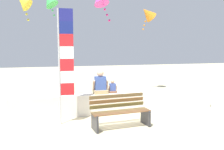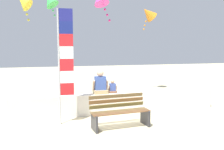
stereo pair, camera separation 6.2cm
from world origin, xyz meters
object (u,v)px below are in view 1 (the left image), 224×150
flag_banner (64,58)px  kite_green (50,1)px  park_bench (120,112)px  person_adult (100,84)px  kite_yellow (23,3)px  person_child (113,88)px  kite_orange (147,13)px

flag_banner → kite_green: bearing=94.8°
park_bench → kite_green: size_ratio=1.85×
person_adult → flag_banner: (-1.21, -0.80, 0.92)m
person_adult → kite_green: (-1.48, 2.41, 3.01)m
person_adult → park_bench: bearing=-81.0°
person_adult → kite_yellow: bearing=156.0°
person_adult → kite_yellow: kite_yellow is taller
person_adult → flag_banner: 1.72m
person_adult → kite_yellow: (-2.36, 1.05, 2.68)m
person_child → kite_yellow: 4.09m
kite_yellow → kite_green: (0.88, 1.36, 0.33)m
kite_yellow → kite_green: kite_green is taller
person_child → flag_banner: 2.10m
flag_banner → kite_orange: 6.19m
kite_orange → kite_green: size_ratio=1.29×
park_bench → kite_yellow: (-2.59, 2.52, 3.25)m
kite_yellow → kite_green: size_ratio=0.96×
person_child → kite_green: kite_green is taller
kite_orange → kite_green: (-4.51, -0.89, 0.24)m
flag_banner → person_adult: bearing=33.5°
kite_green → person_child: bearing=-51.8°
person_child → flag_banner: bearing=-153.8°
kite_yellow → kite_orange: bearing=22.6°
park_bench → person_child: 1.54m
flag_banner → kite_orange: bearing=44.0°
flag_banner → kite_orange: size_ratio=2.80×
person_adult → kite_orange: 5.27m
person_child → kite_orange: kite_orange is taller
kite_yellow → park_bench: bearing=-44.1°
kite_green → flag_banner: bearing=-85.2°
person_child → flag_banner: flag_banner is taller
person_adult → person_child: size_ratio=1.79×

